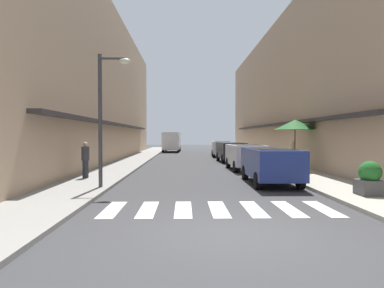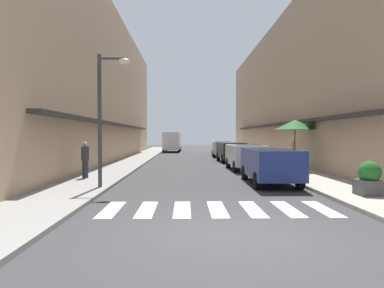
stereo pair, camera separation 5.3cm
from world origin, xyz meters
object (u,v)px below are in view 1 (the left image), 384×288
pedestrian_walking_near (85,159)px  cafe_umbrella (295,125)px  parked_car_distant (222,147)px  parked_car_far (231,150)px  pedestrian_walking_far (293,153)px  street_lamp (106,105)px  delivery_van (172,140)px  parked_car_mid (245,154)px  planter_corner (370,179)px  parked_car_near (270,162)px

pedestrian_walking_near → cafe_umbrella: bearing=-165.3°
parked_car_distant → parked_car_far: bearing=-90.0°
parked_car_distant → cafe_umbrella: size_ratio=1.55×
cafe_umbrella → pedestrian_walking_far: cafe_umbrella is taller
street_lamp → pedestrian_walking_far: 12.53m
delivery_van → street_lamp: (-1.33, -30.51, 1.70)m
parked_car_mid → pedestrian_walking_far: bearing=13.7°
parked_car_far → planter_corner: 15.95m
parked_car_distant → planter_corner: 22.61m
parked_car_mid → street_lamp: 10.00m
parked_car_mid → planter_corner: parked_car_mid is taller
parked_car_distant → street_lamp: size_ratio=0.88×
street_lamp → parked_car_mid: bearing=49.2°
pedestrian_walking_far → parked_car_far: bearing=-108.2°
cafe_umbrella → delivery_van: bearing=107.4°
parked_car_mid → planter_corner: (2.32, -9.38, -0.29)m
parked_car_far → delivery_van: size_ratio=0.73×
parked_car_near → parked_car_distant: size_ratio=1.05×
parked_car_mid → street_lamp: size_ratio=0.88×
parked_car_mid → pedestrian_walking_far: (2.95, 0.72, 0.04)m
cafe_umbrella → pedestrian_walking_near: (-10.42, -3.53, -1.62)m
parked_car_far → pedestrian_walking_far: bearing=-62.6°
parked_car_distant → pedestrian_walking_near: size_ratio=2.67×
parked_car_near → parked_car_mid: bearing=90.0°
delivery_van → pedestrian_walking_far: bearing=-70.4°
parked_car_far → planter_corner: bearing=-81.6°
delivery_van → cafe_umbrella: cafe_umbrella is taller
pedestrian_walking_near → pedestrian_walking_far: pedestrian_walking_far is taller
parked_car_mid → parked_car_far: same height
parked_car_distant → cafe_umbrella: bearing=-79.9°
pedestrian_walking_near → pedestrian_walking_far: bearing=-157.9°
planter_corner → pedestrian_walking_near: pedestrian_walking_near is taller
delivery_van → pedestrian_walking_near: bearing=-95.9°
street_lamp → pedestrian_walking_far: street_lamp is taller
delivery_van → cafe_umbrella: bearing=-72.6°
parked_car_mid → parked_car_distant: (-0.00, 13.11, 0.00)m
pedestrian_walking_near → pedestrian_walking_far: (10.84, 5.32, 0.01)m
cafe_umbrella → pedestrian_walking_near: bearing=-161.3°
delivery_van → street_lamp: bearing=-92.5°
parked_car_mid → parked_car_distant: size_ratio=0.99×
parked_car_far → pedestrian_walking_near: bearing=-125.7°
cafe_umbrella → parked_car_mid: bearing=157.1°
parked_car_near → delivery_van: bearing=99.9°
parked_car_mid → pedestrian_walking_near: 9.14m
parked_car_near → pedestrian_walking_near: (-7.89, 1.34, 0.03)m
parked_car_near → pedestrian_walking_near: pedestrian_walking_near is taller
parked_car_distant → pedestrian_walking_far: bearing=-76.6°
delivery_van → parked_car_distant: bearing=-63.3°
parked_car_near → planter_corner: parked_car_near is taller
parked_car_mid → pedestrian_walking_near: size_ratio=2.64×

